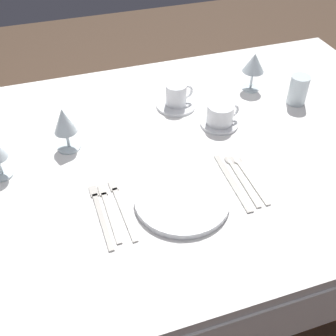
# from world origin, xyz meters

# --- Properties ---
(ground_plane) EXTENTS (6.00, 6.00, 0.00)m
(ground_plane) POSITION_xyz_m (0.00, 0.00, 0.00)
(ground_plane) COLOR #4C3828
(dining_table) EXTENTS (1.80, 1.11, 0.74)m
(dining_table) POSITION_xyz_m (0.00, 0.00, 0.66)
(dining_table) COLOR white
(dining_table) RESTS_ON ground
(dinner_plate) EXTENTS (0.26, 0.26, 0.02)m
(dinner_plate) POSITION_xyz_m (-0.03, -0.22, 0.75)
(dinner_plate) COLOR white
(dinner_plate) RESTS_ON dining_table
(fork_outer) EXTENTS (0.03, 0.23, 0.00)m
(fork_outer) POSITION_xyz_m (-0.19, -0.19, 0.74)
(fork_outer) COLOR beige
(fork_outer) RESTS_ON dining_table
(fork_inner) EXTENTS (0.02, 0.21, 0.00)m
(fork_inner) POSITION_xyz_m (-0.22, -0.19, 0.74)
(fork_inner) COLOR beige
(fork_inner) RESTS_ON dining_table
(fork_salad) EXTENTS (0.02, 0.23, 0.00)m
(fork_salad) POSITION_xyz_m (-0.25, -0.19, 0.74)
(fork_salad) COLOR beige
(fork_salad) RESTS_ON dining_table
(dinner_knife) EXTENTS (0.02, 0.24, 0.00)m
(dinner_knife) POSITION_xyz_m (0.13, -0.20, 0.74)
(dinner_knife) COLOR beige
(dinner_knife) RESTS_ON dining_table
(spoon_soup) EXTENTS (0.03, 0.22, 0.01)m
(spoon_soup) POSITION_xyz_m (0.16, -0.17, 0.74)
(spoon_soup) COLOR beige
(spoon_soup) RESTS_ON dining_table
(spoon_dessert) EXTENTS (0.03, 0.21, 0.01)m
(spoon_dessert) POSITION_xyz_m (0.18, -0.17, 0.74)
(spoon_dessert) COLOR beige
(spoon_dessert) RESTS_ON dining_table
(saucer_left) EXTENTS (0.14, 0.14, 0.01)m
(saucer_left) POSITION_xyz_m (0.11, 0.22, 0.74)
(saucer_left) COLOR white
(saucer_left) RESTS_ON dining_table
(coffee_cup_left) EXTENTS (0.10, 0.07, 0.07)m
(coffee_cup_left) POSITION_xyz_m (0.11, 0.22, 0.79)
(coffee_cup_left) COLOR white
(coffee_cup_left) RESTS_ON saucer_left
(saucer_right) EXTENTS (0.12, 0.12, 0.01)m
(saucer_right) POSITION_xyz_m (0.21, 0.07, 0.74)
(saucer_right) COLOR white
(saucer_right) RESTS_ON dining_table
(coffee_cup_right) EXTENTS (0.11, 0.09, 0.07)m
(coffee_cup_right) POSITION_xyz_m (0.21, 0.07, 0.78)
(coffee_cup_right) COLOR white
(coffee_cup_right) RESTS_ON saucer_right
(wine_glass_left) EXTENTS (0.07, 0.07, 0.14)m
(wine_glass_left) POSITION_xyz_m (-0.28, 0.11, 0.83)
(wine_glass_left) COLOR silver
(wine_glass_left) RESTS_ON dining_table
(wine_glass_far) EXTENTS (0.08, 0.08, 0.14)m
(wine_glass_far) POSITION_xyz_m (0.41, 0.24, 0.84)
(wine_glass_far) COLOR silver
(wine_glass_far) RESTS_ON dining_table
(drink_tumbler) EXTENTS (0.07, 0.07, 0.10)m
(drink_tumbler) POSITION_xyz_m (0.52, 0.11, 0.79)
(drink_tumbler) COLOR silver
(drink_tumbler) RESTS_ON dining_table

